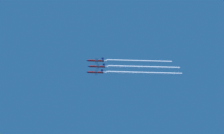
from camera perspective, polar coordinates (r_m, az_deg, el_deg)
jet_far_left at (r=495.32m, az=-1.15°, el=0.44°), size 7.61×11.08×2.66m
jet_inner_left at (r=501.92m, az=-1.06°, el=0.03°), size 7.61×11.08×2.66m
jet_center at (r=508.70m, az=-1.17°, el=-0.36°), size 7.61×11.08×2.66m
smoke_trail_far_left at (r=496.77m, az=1.78°, el=0.36°), size 2.11×40.49×2.11m
smoke_trail_inner_left at (r=503.60m, az=2.09°, el=-0.05°), size 2.11×45.22×2.11m
smoke_trail_center at (r=510.46m, az=2.11°, el=-0.45°), size 2.11×48.26×2.11m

